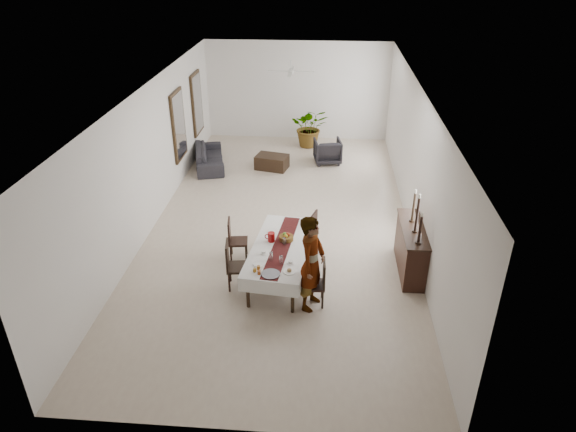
{
  "coord_description": "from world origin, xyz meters",
  "views": [
    {
      "loc": [
        0.99,
        -10.77,
        5.98
      ],
      "look_at": [
        0.28,
        -1.66,
        1.05
      ],
      "focal_mm": 32.0,
      "sensor_mm": 36.0,
      "label": 1
    }
  ],
  "objects_px": {
    "red_pitcher": "(271,237)",
    "woman": "(312,263)",
    "dining_table_top": "(282,247)",
    "sofa": "(209,157)",
    "sideboard_body": "(411,250)"
  },
  "relations": [
    {
      "from": "dining_table_top",
      "to": "sideboard_body",
      "type": "distance_m",
      "value": 2.62
    },
    {
      "from": "woman",
      "to": "sofa",
      "type": "relative_size",
      "value": 0.93
    },
    {
      "from": "sideboard_body",
      "to": "sofa",
      "type": "xyz_separation_m",
      "value": [
        -5.22,
        5.11,
        -0.19
      ]
    },
    {
      "from": "red_pitcher",
      "to": "woman",
      "type": "xyz_separation_m",
      "value": [
        0.83,
        -1.05,
        0.11
      ]
    },
    {
      "from": "dining_table_top",
      "to": "woman",
      "type": "bearing_deg",
      "value": -48.77
    },
    {
      "from": "red_pitcher",
      "to": "woman",
      "type": "bearing_deg",
      "value": -51.49
    },
    {
      "from": "red_pitcher",
      "to": "sideboard_body",
      "type": "bearing_deg",
      "value": 5.4
    },
    {
      "from": "woman",
      "to": "sideboard_body",
      "type": "relative_size",
      "value": 1.15
    },
    {
      "from": "red_pitcher",
      "to": "woman",
      "type": "height_order",
      "value": "woman"
    },
    {
      "from": "red_pitcher",
      "to": "sideboard_body",
      "type": "height_order",
      "value": "sideboard_body"
    },
    {
      "from": "dining_table_top",
      "to": "sofa",
      "type": "height_order",
      "value": "dining_table_top"
    },
    {
      "from": "red_pitcher",
      "to": "sofa",
      "type": "bearing_deg",
      "value": 114.34
    },
    {
      "from": "dining_table_top",
      "to": "woman",
      "type": "distance_m",
      "value": 1.1
    },
    {
      "from": "dining_table_top",
      "to": "woman",
      "type": "relative_size",
      "value": 1.22
    },
    {
      "from": "woman",
      "to": "sideboard_body",
      "type": "height_order",
      "value": "woman"
    }
  ]
}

